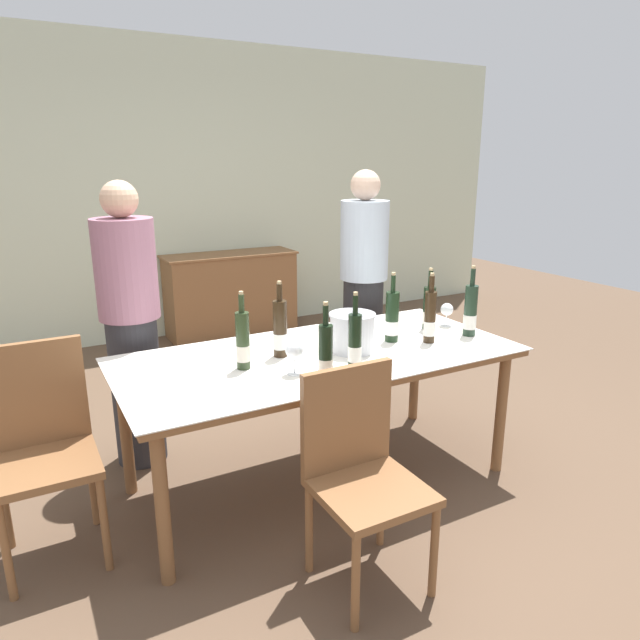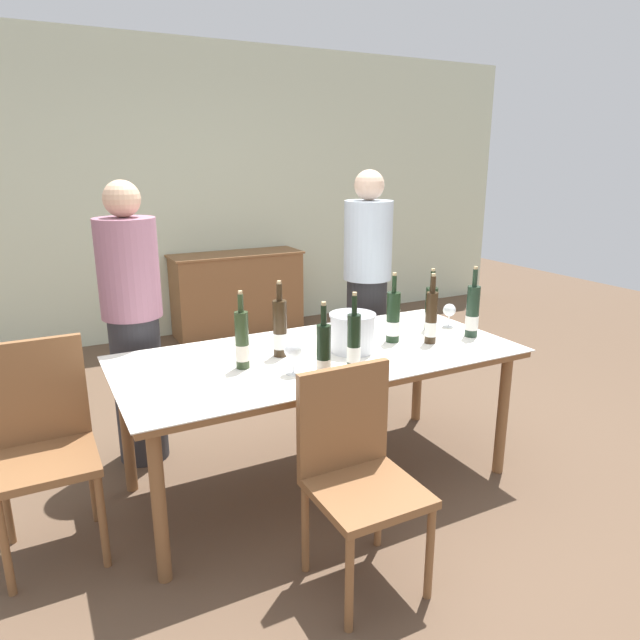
% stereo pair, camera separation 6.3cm
% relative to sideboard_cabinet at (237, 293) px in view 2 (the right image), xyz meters
% --- Properties ---
extents(ground_plane, '(12.00, 12.00, 0.00)m').
position_rel_sideboard_cabinet_xyz_m(ground_plane, '(-0.55, -2.87, -0.41)').
color(ground_plane, brown).
extents(back_wall, '(8.00, 0.10, 2.80)m').
position_rel_sideboard_cabinet_xyz_m(back_wall, '(-0.55, 0.29, 0.99)').
color(back_wall, beige).
rests_on(back_wall, ground_plane).
extents(sideboard_cabinet, '(1.31, 0.46, 0.82)m').
position_rel_sideboard_cabinet_xyz_m(sideboard_cabinet, '(0.00, 0.00, 0.00)').
color(sideboard_cabinet, brown).
rests_on(sideboard_cabinet, ground_plane).
extents(dining_table, '(2.07, 0.96, 0.74)m').
position_rel_sideboard_cabinet_xyz_m(dining_table, '(-0.55, -2.87, 0.27)').
color(dining_table, brown).
rests_on(dining_table, ground_plane).
extents(ice_bucket, '(0.24, 0.24, 0.20)m').
position_rel_sideboard_cabinet_xyz_m(ice_bucket, '(-0.39, -2.91, 0.44)').
color(ice_bucket, silver).
rests_on(ice_bucket, dining_table).
extents(wine_bottle_0, '(0.07, 0.07, 0.38)m').
position_rel_sideboard_cabinet_xyz_m(wine_bottle_0, '(-0.72, -3.23, 0.46)').
color(wine_bottle_0, black).
rests_on(wine_bottle_0, dining_table).
extents(wine_bottle_1, '(0.07, 0.07, 0.38)m').
position_rel_sideboard_cabinet_xyz_m(wine_bottle_1, '(-0.51, -3.14, 0.46)').
color(wine_bottle_1, black).
rests_on(wine_bottle_1, dining_table).
extents(wine_bottle_2, '(0.08, 0.08, 0.39)m').
position_rel_sideboard_cabinet_xyz_m(wine_bottle_2, '(-0.10, -2.88, 0.46)').
color(wine_bottle_2, black).
rests_on(wine_bottle_2, dining_table).
extents(wine_bottle_3, '(0.07, 0.07, 0.37)m').
position_rel_sideboard_cabinet_xyz_m(wine_bottle_3, '(0.23, -2.79, 0.46)').
color(wine_bottle_3, black).
rests_on(wine_bottle_3, dining_table).
extents(wine_bottle_4, '(0.06, 0.06, 0.39)m').
position_rel_sideboard_cabinet_xyz_m(wine_bottle_4, '(0.07, -2.99, 0.47)').
color(wine_bottle_4, '#332314').
rests_on(wine_bottle_4, dining_table).
extents(wine_bottle_5, '(0.07, 0.07, 0.39)m').
position_rel_sideboard_cabinet_xyz_m(wine_bottle_5, '(-0.75, -2.81, 0.47)').
color(wine_bottle_5, '#332314').
rests_on(wine_bottle_5, dining_table).
extents(wine_bottle_6, '(0.07, 0.07, 0.38)m').
position_rel_sideboard_cabinet_xyz_m(wine_bottle_6, '(-0.98, -2.89, 0.47)').
color(wine_bottle_6, '#28381E').
rests_on(wine_bottle_6, dining_table).
extents(wine_bottle_7, '(0.07, 0.07, 0.40)m').
position_rel_sideboard_cabinet_xyz_m(wine_bottle_7, '(0.35, -3.00, 0.47)').
color(wine_bottle_7, '#1E3323').
rests_on(wine_bottle_7, dining_table).
extents(wine_glass_0, '(0.07, 0.07, 0.15)m').
position_rel_sideboard_cabinet_xyz_m(wine_glass_0, '(-0.38, -2.75, 0.44)').
color(wine_glass_0, white).
rests_on(wine_glass_0, dining_table).
extents(wine_glass_1, '(0.08, 0.08, 0.14)m').
position_rel_sideboard_cabinet_xyz_m(wine_glass_1, '(0.36, -2.79, 0.43)').
color(wine_glass_1, white).
rests_on(wine_glass_1, dining_table).
extents(wine_glass_2, '(0.09, 0.09, 0.16)m').
position_rel_sideboard_cabinet_xyz_m(wine_glass_2, '(-0.80, -3.07, 0.45)').
color(wine_glass_2, white).
rests_on(wine_glass_2, dining_table).
extents(chair_near_front, '(0.42, 0.42, 0.91)m').
position_rel_sideboard_cabinet_xyz_m(chair_near_front, '(-0.76, -3.58, 0.10)').
color(chair_near_front, brown).
rests_on(chair_near_front, ground_plane).
extents(chair_left_end, '(0.42, 0.42, 0.96)m').
position_rel_sideboard_cabinet_xyz_m(chair_left_end, '(-1.88, -2.78, 0.14)').
color(chair_left_end, brown).
rests_on(chair_left_end, ground_plane).
extents(person_host, '(0.33, 0.33, 1.61)m').
position_rel_sideboard_cabinet_xyz_m(person_host, '(-1.36, -2.15, 0.40)').
color(person_host, '#2D2D33').
rests_on(person_host, ground_plane).
extents(person_guest_left, '(0.33, 0.33, 1.65)m').
position_rel_sideboard_cabinet_xyz_m(person_guest_left, '(0.24, -2.06, 0.42)').
color(person_guest_left, '#262628').
rests_on(person_guest_left, ground_plane).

